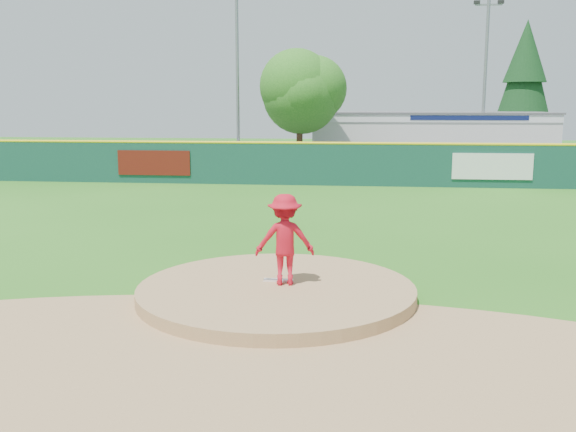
# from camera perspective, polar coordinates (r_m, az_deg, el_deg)

# --- Properties ---
(ground) EXTENTS (120.00, 120.00, 0.00)m
(ground) POSITION_cam_1_polar(r_m,az_deg,el_deg) (12.86, -1.04, -7.24)
(ground) COLOR #286B19
(ground) RESTS_ON ground
(pitchers_mound) EXTENTS (5.50, 5.50, 0.50)m
(pitchers_mound) POSITION_cam_1_polar(r_m,az_deg,el_deg) (12.86, -1.04, -7.24)
(pitchers_mound) COLOR #9E774C
(pitchers_mound) RESTS_ON ground
(pitching_rubber) EXTENTS (0.60, 0.15, 0.04)m
(pitching_rubber) POSITION_cam_1_polar(r_m,az_deg,el_deg) (13.07, -0.87, -5.73)
(pitching_rubber) COLOR white
(pitching_rubber) RESTS_ON pitchers_mound
(infield_dirt_arc) EXTENTS (15.40, 15.40, 0.01)m
(infield_dirt_arc) POSITION_cam_1_polar(r_m,az_deg,el_deg) (10.06, -3.37, -12.20)
(infield_dirt_arc) COLOR #9E774C
(infield_dirt_arc) RESTS_ON ground
(parking_lot) EXTENTS (44.00, 16.00, 0.02)m
(parking_lot) POSITION_cam_1_polar(r_m,az_deg,el_deg) (39.40, 4.22, 4.35)
(parking_lot) COLOR #38383A
(parking_lot) RESTS_ON ground
(pitcher) EXTENTS (1.26, 0.85, 1.81)m
(pitcher) POSITION_cam_1_polar(r_m,az_deg,el_deg) (12.67, -0.29, -2.10)
(pitcher) COLOR red
(pitcher) RESTS_ON pitchers_mound
(van) EXTENTS (5.52, 3.65, 1.41)m
(van) POSITION_cam_1_polar(r_m,az_deg,el_deg) (38.60, -1.04, 5.32)
(van) COLOR white
(van) RESTS_ON parking_lot
(pool_building_grp) EXTENTS (15.20, 8.20, 3.31)m
(pool_building_grp) POSITION_cam_1_polar(r_m,az_deg,el_deg) (44.44, 12.34, 6.91)
(pool_building_grp) COLOR silver
(pool_building_grp) RESTS_ON ground
(fence_banners) EXTENTS (19.57, 0.04, 1.20)m
(fence_banners) POSITION_cam_1_polar(r_m,az_deg,el_deg) (30.30, 2.68, 4.59)
(fence_banners) COLOR #5F150D
(fence_banners) RESTS_ON ground
(playground_slide) EXTENTS (1.03, 2.89, 1.59)m
(playground_slide) POSITION_cam_1_polar(r_m,az_deg,el_deg) (39.53, -16.58, 5.15)
(playground_slide) COLOR #1824D1
(playground_slide) RESTS_ON ground
(outfield_fence) EXTENTS (40.00, 0.14, 2.07)m
(outfield_fence) POSITION_cam_1_polar(r_m,az_deg,el_deg) (30.35, 3.50, 4.76)
(outfield_fence) COLOR #134036
(outfield_fence) RESTS_ON ground
(deciduous_tree) EXTENTS (5.60, 5.60, 7.36)m
(deciduous_tree) POSITION_cam_1_polar(r_m,az_deg,el_deg) (37.37, 1.05, 11.05)
(deciduous_tree) COLOR #382314
(deciduous_tree) RESTS_ON ground
(conifer_tree) EXTENTS (4.40, 4.40, 9.50)m
(conifer_tree) POSITION_cam_1_polar(r_m,az_deg,el_deg) (49.53, 20.29, 11.31)
(conifer_tree) COLOR #382314
(conifer_tree) RESTS_ON ground
(light_pole_left) EXTENTS (1.75, 0.25, 11.00)m
(light_pole_left) POSITION_cam_1_polar(r_m,az_deg,el_deg) (39.98, -4.52, 13.09)
(light_pole_left) COLOR gray
(light_pole_left) RESTS_ON ground
(light_pole_right) EXTENTS (1.75, 0.25, 10.00)m
(light_pole_right) POSITION_cam_1_polar(r_m,az_deg,el_deg) (41.87, 17.11, 11.85)
(light_pole_right) COLOR gray
(light_pole_right) RESTS_ON ground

